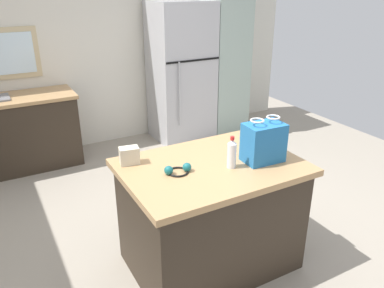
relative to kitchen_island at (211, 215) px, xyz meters
The scene contains 10 objects.
ground 0.56m from the kitchen_island, 64.01° to the left, with size 6.83×6.83×0.00m, color #9E9384.
back_wall 3.10m from the kitchen_island, 87.47° to the left, with size 5.69×0.13×2.63m.
kitchen_island is the anchor object (origin of this frame).
refrigerator 2.82m from the kitchen_island, 67.16° to the left, with size 0.79×0.72×1.89m.
tall_cabinet 3.18m from the kitchen_island, 55.33° to the left, with size 0.55×0.64×2.24m.
sink_counter 2.84m from the kitchen_island, 113.28° to the left, with size 1.41×0.62×1.08m.
shopping_bag 0.71m from the kitchen_island, 19.33° to the right, with size 0.30×0.21×0.34m.
small_box 0.79m from the kitchen_island, 150.11° to the left, with size 0.14×0.09×0.13m, color beige.
bottle 0.57m from the kitchen_island, 48.23° to the right, with size 0.07×0.07×0.24m.
ear_defenders 0.54m from the kitchen_island, behind, with size 0.20×0.17×0.06m.
Camera 1 is at (-1.51, -2.47, 2.15)m, focal length 36.21 mm.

